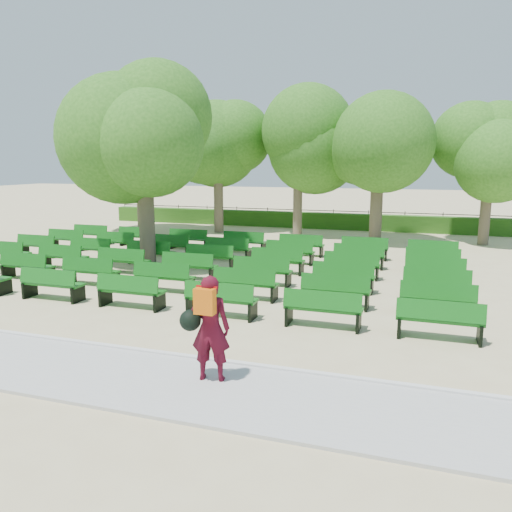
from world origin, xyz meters
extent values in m
plane|color=tan|center=(0.00, 0.00, 0.00)|extent=(120.00, 120.00, 0.00)
cube|color=#B0B0AB|center=(0.00, -7.40, 0.03)|extent=(30.00, 2.20, 0.06)
cube|color=silver|center=(0.00, -6.25, 0.05)|extent=(30.00, 0.12, 0.10)
cube|color=#2A5A17|center=(0.00, 14.00, 0.45)|extent=(26.00, 0.70, 0.90)
cube|color=#105F15|center=(-1.26, 0.89, 0.45)|extent=(1.83, 0.63, 0.06)
cube|color=#105F15|center=(-1.26, 0.68, 0.70)|extent=(1.80, 0.27, 0.42)
cylinder|color=brown|center=(-3.63, 1.36, 1.73)|extent=(0.57, 0.57, 3.46)
ellipsoid|color=#35701E|center=(-3.63, 1.36, 4.78)|extent=(4.83, 4.83, 4.35)
imported|color=#460A17|center=(2.50, -7.03, 0.99)|extent=(0.75, 0.56, 1.86)
cube|color=#DA5E0B|center=(2.50, -7.24, 1.52)|extent=(0.35, 0.17, 0.43)
sphere|color=black|center=(2.16, -7.09, 1.11)|extent=(0.37, 0.37, 0.37)
camera|label=1|loc=(5.80, -14.53, 3.78)|focal=35.00mm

